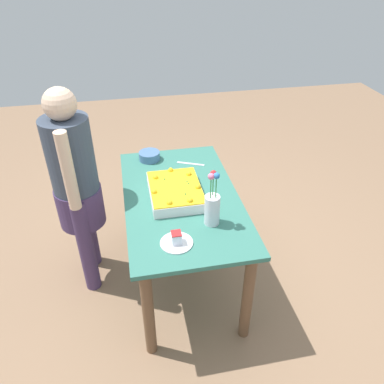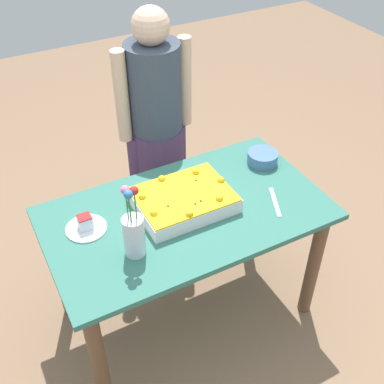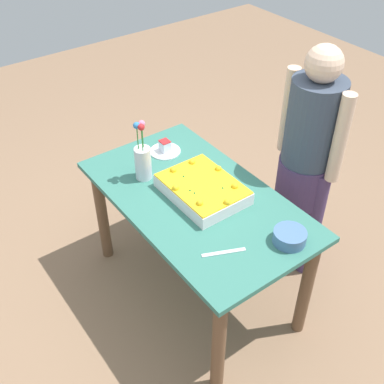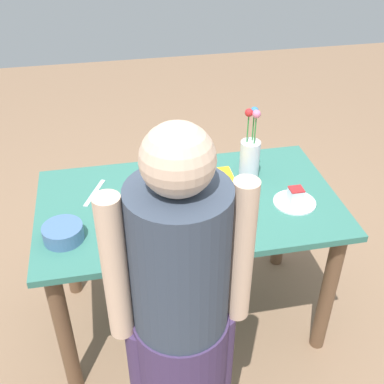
# 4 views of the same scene
# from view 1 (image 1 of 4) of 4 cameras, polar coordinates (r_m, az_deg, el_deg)

# --- Properties ---
(ground_plane) EXTENTS (8.00, 8.00, 0.00)m
(ground_plane) POSITION_cam_1_polar(r_m,az_deg,el_deg) (3.01, -1.41, -12.47)
(ground_plane) COLOR #8D6B50
(dining_table) EXTENTS (1.34, 0.76, 0.75)m
(dining_table) POSITION_cam_1_polar(r_m,az_deg,el_deg) (2.59, -1.60, -3.06)
(dining_table) COLOR #357364
(dining_table) RESTS_ON ground_plane
(sheet_cake) EXTENTS (0.45, 0.34, 0.10)m
(sheet_cake) POSITION_cam_1_polar(r_m,az_deg,el_deg) (2.49, -2.55, 0.14)
(sheet_cake) COLOR white
(sheet_cake) RESTS_ON dining_table
(serving_plate_with_slice) EXTENTS (0.19, 0.19, 0.08)m
(serving_plate_with_slice) POSITION_cam_1_polar(r_m,az_deg,el_deg) (2.13, -2.38, -7.39)
(serving_plate_with_slice) COLOR white
(serving_plate_with_slice) RESTS_ON dining_table
(cake_knife) EXTENTS (0.11, 0.20, 0.00)m
(cake_knife) POSITION_cam_1_polar(r_m,az_deg,el_deg) (2.87, -0.21, 4.33)
(cake_knife) COLOR silver
(cake_knife) RESTS_ON dining_table
(flower_vase) EXTENTS (0.09, 0.09, 0.36)m
(flower_vase) POSITION_cam_1_polar(r_m,az_deg,el_deg) (2.21, 3.10, -2.29)
(flower_vase) COLOR silver
(flower_vase) RESTS_ON dining_table
(fruit_bowl) EXTENTS (0.16, 0.16, 0.06)m
(fruit_bowl) POSITION_cam_1_polar(r_m,az_deg,el_deg) (2.94, -6.51, 5.49)
(fruit_bowl) COLOR #496E9D
(fruit_bowl) RESTS_ON dining_table
(person_standing) EXTENTS (0.45, 0.31, 1.49)m
(person_standing) POSITION_cam_1_polar(r_m,az_deg,el_deg) (2.59, -17.31, 1.52)
(person_standing) COLOR #44325A
(person_standing) RESTS_ON ground_plane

